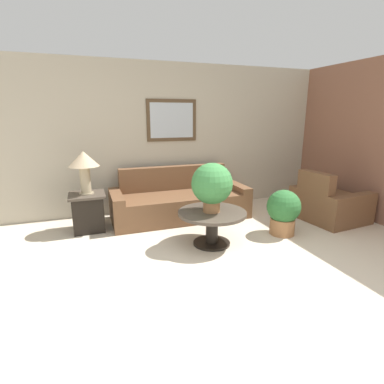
{
  "coord_description": "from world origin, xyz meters",
  "views": [
    {
      "loc": [
        -1.42,
        -2.26,
        1.72
      ],
      "look_at": [
        0.07,
        1.91,
        0.57
      ],
      "focal_mm": 28.0,
      "sensor_mm": 36.0,
      "label": 1
    }
  ],
  "objects_px": {
    "armchair": "(328,204)",
    "side_table": "(88,212)",
    "table_lamp": "(84,163)",
    "potted_plant_floor": "(283,211)",
    "couch_main": "(179,202)",
    "coffee_table": "(212,221)",
    "potted_plant_on_table": "(212,185)"
  },
  "relations": [
    {
      "from": "armchair",
      "to": "side_table",
      "type": "bearing_deg",
      "value": 71.95
    },
    {
      "from": "table_lamp",
      "to": "potted_plant_floor",
      "type": "relative_size",
      "value": 0.95
    },
    {
      "from": "couch_main",
      "to": "coffee_table",
      "type": "relative_size",
      "value": 2.49
    },
    {
      "from": "coffee_table",
      "to": "table_lamp",
      "type": "height_order",
      "value": "table_lamp"
    },
    {
      "from": "couch_main",
      "to": "potted_plant_on_table",
      "type": "bearing_deg",
      "value": -86.77
    },
    {
      "from": "armchair",
      "to": "coffee_table",
      "type": "relative_size",
      "value": 1.18
    },
    {
      "from": "side_table",
      "to": "table_lamp",
      "type": "distance_m",
      "value": 0.75
    },
    {
      "from": "side_table",
      "to": "potted_plant_floor",
      "type": "bearing_deg",
      "value": -22.71
    },
    {
      "from": "potted_plant_on_table",
      "to": "potted_plant_floor",
      "type": "relative_size",
      "value": 0.98
    },
    {
      "from": "side_table",
      "to": "couch_main",
      "type": "bearing_deg",
      "value": 4.56
    },
    {
      "from": "coffee_table",
      "to": "potted_plant_floor",
      "type": "distance_m",
      "value": 1.13
    },
    {
      "from": "armchair",
      "to": "side_table",
      "type": "relative_size",
      "value": 1.88
    },
    {
      "from": "armchair",
      "to": "potted_plant_floor",
      "type": "xyz_separation_m",
      "value": [
        -1.11,
        -0.28,
        0.09
      ]
    },
    {
      "from": "coffee_table",
      "to": "side_table",
      "type": "height_order",
      "value": "side_table"
    },
    {
      "from": "armchair",
      "to": "coffee_table",
      "type": "distance_m",
      "value": 2.25
    },
    {
      "from": "side_table",
      "to": "potted_plant_floor",
      "type": "relative_size",
      "value": 0.86
    },
    {
      "from": "coffee_table",
      "to": "couch_main",
      "type": "bearing_deg",
      "value": 93.74
    },
    {
      "from": "table_lamp",
      "to": "potted_plant_floor",
      "type": "distance_m",
      "value": 2.99
    },
    {
      "from": "potted_plant_floor",
      "to": "coffee_table",
      "type": "bearing_deg",
      "value": 179.17
    },
    {
      "from": "couch_main",
      "to": "table_lamp",
      "type": "xyz_separation_m",
      "value": [
        -1.48,
        -0.12,
        0.77
      ]
    },
    {
      "from": "couch_main",
      "to": "potted_plant_on_table",
      "type": "relative_size",
      "value": 3.49
    },
    {
      "from": "table_lamp",
      "to": "potted_plant_on_table",
      "type": "xyz_separation_m",
      "value": [
        1.55,
        -1.11,
        -0.2
      ]
    },
    {
      "from": "couch_main",
      "to": "armchair",
      "type": "height_order",
      "value": "same"
    },
    {
      "from": "coffee_table",
      "to": "potted_plant_on_table",
      "type": "height_order",
      "value": "potted_plant_on_table"
    },
    {
      "from": "table_lamp",
      "to": "potted_plant_on_table",
      "type": "relative_size",
      "value": 0.97
    },
    {
      "from": "table_lamp",
      "to": "couch_main",
      "type": "bearing_deg",
      "value": 4.56
    },
    {
      "from": "couch_main",
      "to": "armchair",
      "type": "xyz_separation_m",
      "value": [
        2.32,
        -0.97,
        -0.0
      ]
    },
    {
      "from": "table_lamp",
      "to": "potted_plant_on_table",
      "type": "height_order",
      "value": "table_lamp"
    },
    {
      "from": "side_table",
      "to": "table_lamp",
      "type": "bearing_deg",
      "value": 0.0
    },
    {
      "from": "couch_main",
      "to": "armchair",
      "type": "relative_size",
      "value": 2.12
    },
    {
      "from": "potted_plant_on_table",
      "to": "potted_plant_floor",
      "type": "bearing_deg",
      "value": -0.75
    },
    {
      "from": "couch_main",
      "to": "table_lamp",
      "type": "distance_m",
      "value": 1.67
    }
  ]
}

